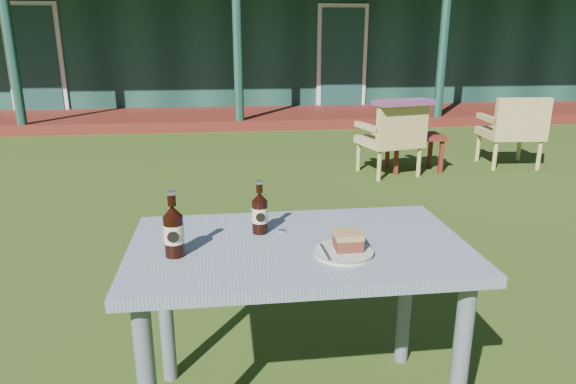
{
  "coord_description": "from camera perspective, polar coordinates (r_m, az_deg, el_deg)",
  "views": [
    {
      "loc": [
        -0.25,
        -3.29,
        1.43
      ],
      "look_at": [
        0.0,
        -1.3,
        0.82
      ],
      "focal_mm": 32.0,
      "sensor_mm": 36.0,
      "label": 1
    }
  ],
  "objects": [
    {
      "name": "ground",
      "position": [
        3.59,
        -2.6,
        -6.53
      ],
      "size": [
        80.0,
        80.0,
        0.0
      ],
      "primitive_type": "plane",
      "color": "#334916"
    },
    {
      "name": "pavilion",
      "position": [
        12.68,
        -6.34,
        17.64
      ],
      "size": [
        15.8,
        8.3,
        3.45
      ],
      "color": "#173E33",
      "rests_on": "ground"
    },
    {
      "name": "cafe_table",
      "position": [
        1.89,
        1.15,
        -8.51
      ],
      "size": [
        1.2,
        0.7,
        0.72
      ],
      "color": "slate",
      "rests_on": "ground"
    },
    {
      "name": "plate",
      "position": [
        1.76,
        6.18,
        -6.64
      ],
      "size": [
        0.2,
        0.2,
        0.01
      ],
      "color": "silver",
      "rests_on": "cafe_table"
    },
    {
      "name": "cake_slice",
      "position": [
        1.76,
        6.68,
        -5.33
      ],
      "size": [
        0.09,
        0.09,
        0.06
      ],
      "color": "#5A291C",
      "rests_on": "plate"
    },
    {
      "name": "fork",
      "position": [
        1.74,
        4.16,
        -6.66
      ],
      "size": [
        0.02,
        0.14,
        0.0
      ],
      "primitive_type": "cube",
      "rotation": [
        0.0,
        0.0,
        0.04
      ],
      "color": "silver",
      "rests_on": "plate"
    },
    {
      "name": "cola_bottle_near",
      "position": [
        1.91,
        -3.15,
        -2.27
      ],
      "size": [
        0.06,
        0.06,
        0.2
      ],
      "color": "black",
      "rests_on": "cafe_table"
    },
    {
      "name": "cola_bottle_far",
      "position": [
        1.75,
        -12.59,
        -4.19
      ],
      "size": [
        0.07,
        0.07,
        0.23
      ],
      "color": "black",
      "rests_on": "cafe_table"
    },
    {
      "name": "bottle_cap",
      "position": [
        1.94,
        -0.66,
        -4.33
      ],
      "size": [
        0.03,
        0.03,
        0.01
      ],
      "primitive_type": "cylinder",
      "color": "silver",
      "rests_on": "cafe_table"
    },
    {
      "name": "armchair_left",
      "position": [
        5.52,
        11.63,
        6.18
      ],
      "size": [
        0.68,
        0.65,
        0.77
      ],
      "color": "tan",
      "rests_on": "ground"
    },
    {
      "name": "armchair_right",
      "position": [
        6.3,
        23.81,
        6.56
      ],
      "size": [
        0.63,
        0.6,
        0.8
      ],
      "color": "tan",
      "rests_on": "ground"
    },
    {
      "name": "floral_throw",
      "position": [
        5.34,
        12.75,
        9.69
      ],
      "size": [
        0.65,
        0.38,
        0.05
      ],
      "primitive_type": "cube",
      "rotation": [
        0.0,
        0.0,
        3.38
      ],
      "color": "#6F3860",
      "rests_on": "armchair_left"
    },
    {
      "name": "side_table",
      "position": [
        5.8,
        13.91,
        5.62
      ],
      "size": [
        0.6,
        0.4,
        0.4
      ],
      "color": "maroon",
      "rests_on": "ground"
    }
  ]
}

